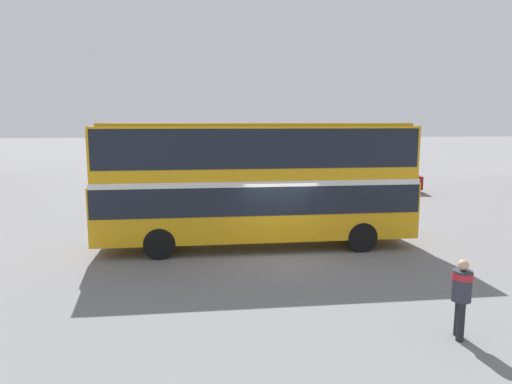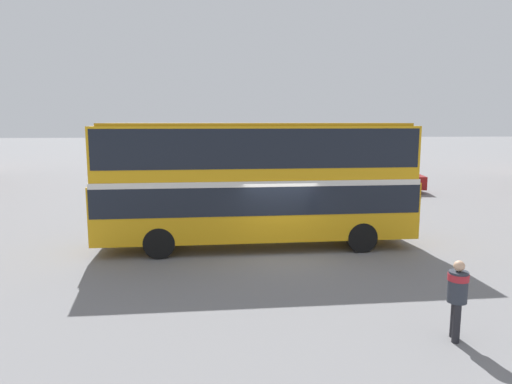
% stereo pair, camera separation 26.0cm
% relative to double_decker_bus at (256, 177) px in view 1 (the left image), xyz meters
% --- Properties ---
extents(ground_plane, '(240.00, 240.00, 0.00)m').
position_rel_double_decker_bus_xyz_m(ground_plane, '(0.72, -1.17, -2.59)').
color(ground_plane, slate).
extents(double_decker_bus, '(11.36, 2.85, 4.51)m').
position_rel_double_decker_bus_xyz_m(double_decker_bus, '(0.00, 0.00, 0.00)').
color(double_decker_bus, gold).
rests_on(double_decker_bus, ground_plane).
extents(pedestrian_foreground, '(0.54, 0.54, 1.73)m').
position_rel_double_decker_bus_xyz_m(pedestrian_foreground, '(3.54, -7.64, -1.53)').
color(pedestrian_foreground, '#232328').
rests_on(pedestrian_foreground, ground_plane).
extents(parked_car_kerb_near, '(4.19, 2.35, 1.58)m').
position_rel_double_decker_bus_xyz_m(parked_car_kerb_near, '(9.92, 12.25, -1.79)').
color(parked_car_kerb_near, maroon).
rests_on(parked_car_kerb_near, ground_plane).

